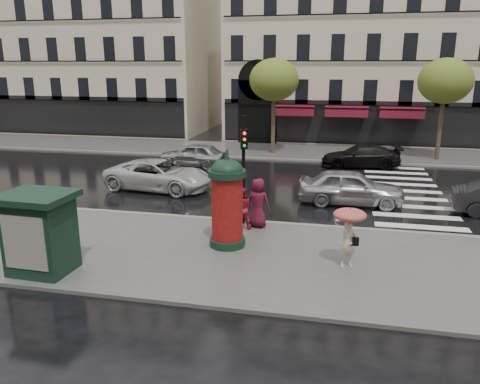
% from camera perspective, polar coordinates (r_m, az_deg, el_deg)
% --- Properties ---
extents(ground, '(160.00, 160.00, 0.00)m').
position_cam_1_polar(ground, '(16.13, 1.82, -7.48)').
color(ground, black).
rests_on(ground, ground).
extents(near_sidewalk, '(90.00, 7.00, 0.12)m').
position_cam_1_polar(near_sidewalk, '(15.66, 1.48, -7.97)').
color(near_sidewalk, '#474744').
rests_on(near_sidewalk, ground).
extents(far_sidewalk, '(90.00, 6.00, 0.12)m').
position_cam_1_polar(far_sidewalk, '(34.30, 7.56, 4.83)').
color(far_sidewalk, '#474744').
rests_on(far_sidewalk, ground).
extents(near_kerb, '(90.00, 0.25, 0.14)m').
position_cam_1_polar(near_kerb, '(18.87, 3.46, -3.81)').
color(near_kerb, slate).
rests_on(near_kerb, ground).
extents(far_kerb, '(90.00, 0.25, 0.14)m').
position_cam_1_polar(far_kerb, '(31.36, 7.10, 3.88)').
color(far_kerb, slate).
rests_on(far_kerb, ground).
extents(zebra_crossing, '(3.60, 11.75, 0.01)m').
position_cam_1_polar(zebra_crossing, '(25.26, 19.40, 0.14)').
color(zebra_crossing, silver).
rests_on(zebra_crossing, ground).
extents(bldg_far_corner, '(26.00, 14.00, 22.90)m').
position_cam_1_polar(bldg_far_corner, '(45.04, 17.56, 21.16)').
color(bldg_far_corner, '#B7A88C').
rests_on(bldg_far_corner, ground).
extents(bldg_far_left, '(24.00, 14.00, 22.90)m').
position_cam_1_polar(bldg_far_left, '(51.22, -17.82, 20.35)').
color(bldg_far_left, '#B7A88C').
rests_on(bldg_far_left, ground).
extents(tree_far_left, '(3.40, 3.40, 6.64)m').
position_cam_1_polar(tree_far_left, '(32.98, 4.17, 13.44)').
color(tree_far_left, '#38281C').
rests_on(tree_far_left, ground).
extents(tree_far_right, '(3.40, 3.40, 6.64)m').
position_cam_1_polar(tree_far_right, '(33.27, 23.74, 12.24)').
color(tree_far_right, '#38281C').
rests_on(tree_far_right, ground).
extents(woman_umbrella, '(1.01, 1.01, 1.94)m').
position_cam_1_polar(woman_umbrella, '(14.77, 13.16, -4.27)').
color(woman_umbrella, beige).
rests_on(woman_umbrella, near_sidewalk).
extents(woman_red, '(0.89, 0.75, 1.63)m').
position_cam_1_polar(woman_red, '(17.87, 0.19, -1.98)').
color(woman_red, '#A61435').
rests_on(woman_red, near_sidewalk).
extents(man_burgundy, '(1.06, 0.82, 1.93)m').
position_cam_1_polar(man_burgundy, '(18.05, 2.22, -1.32)').
color(man_burgundy, '#4F0F21').
rests_on(man_burgundy, near_sidewalk).
extents(morris_column, '(1.29, 1.29, 3.46)m').
position_cam_1_polar(morris_column, '(15.96, -1.58, -0.96)').
color(morris_column, black).
rests_on(morris_column, near_sidewalk).
extents(traffic_light, '(0.31, 0.42, 4.26)m').
position_cam_1_polar(traffic_light, '(17.93, 0.45, 3.93)').
color(traffic_light, black).
rests_on(traffic_light, near_sidewalk).
extents(newsstand, '(2.12, 1.81, 2.47)m').
position_cam_1_polar(newsstand, '(15.29, -23.20, -4.50)').
color(newsstand, black).
rests_on(newsstand, near_sidewalk).
extents(car_silver, '(4.77, 1.96, 1.62)m').
position_cam_1_polar(car_silver, '(21.98, 13.37, 0.59)').
color(car_silver, '#ACACB1').
rests_on(car_silver, ground).
extents(car_white, '(5.77, 3.18, 1.53)m').
position_cam_1_polar(car_white, '(24.28, -9.88, 2.06)').
color(car_white, '#BCBCBC').
rests_on(car_white, ground).
extents(car_black, '(5.02, 2.59, 1.39)m').
position_cam_1_polar(car_black, '(30.18, 14.50, 4.26)').
color(car_black, black).
rests_on(car_black, ground).
extents(car_far_silver, '(4.51, 2.10, 1.49)m').
position_cam_1_polar(car_far_silver, '(29.54, -5.68, 4.54)').
color(car_far_silver, '#97989C').
rests_on(car_far_silver, ground).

